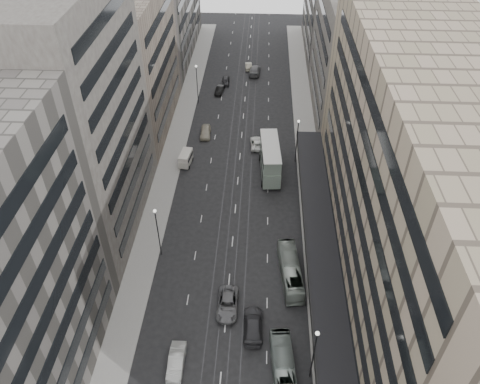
% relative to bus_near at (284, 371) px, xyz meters
% --- Properties ---
extents(ground, '(220.00, 220.00, 0.00)m').
position_rel_bus_near_xyz_m(ground, '(-6.80, 5.34, -1.34)').
color(ground, black).
rests_on(ground, ground).
extents(sidewalk_right, '(4.00, 125.00, 0.15)m').
position_rel_bus_near_xyz_m(sidewalk_right, '(5.20, 42.84, -1.26)').
color(sidewalk_right, gray).
rests_on(sidewalk_right, ground).
extents(sidewalk_left, '(4.00, 125.00, 0.15)m').
position_rel_bus_near_xyz_m(sidewalk_left, '(-18.80, 42.84, -1.26)').
color(sidewalk_left, gray).
rests_on(sidewalk_left, ground).
extents(department_store, '(19.20, 60.00, 30.00)m').
position_rel_bus_near_xyz_m(department_store, '(14.65, 13.34, 13.61)').
color(department_store, gray).
rests_on(department_store, ground).
extents(building_right_mid, '(15.00, 28.00, 24.00)m').
position_rel_bus_near_xyz_m(building_right_mid, '(14.70, 57.34, 10.66)').
color(building_right_mid, '#433E3A').
rests_on(building_right_mid, ground).
extents(building_left_b, '(15.00, 26.00, 34.00)m').
position_rel_bus_near_xyz_m(building_left_b, '(-28.30, 24.34, 15.66)').
color(building_left_b, '#433E3A').
rests_on(building_left_b, ground).
extents(building_left_c, '(15.00, 28.00, 25.00)m').
position_rel_bus_near_xyz_m(building_left_c, '(-28.30, 51.34, 11.16)').
color(building_left_c, '#736759').
rests_on(building_left_c, ground).
extents(lamp_right_near, '(0.44, 0.44, 8.32)m').
position_rel_bus_near_xyz_m(lamp_right_near, '(2.90, 0.34, 3.87)').
color(lamp_right_near, '#262628').
rests_on(lamp_right_near, ground).
extents(lamp_right_far, '(0.44, 0.44, 8.32)m').
position_rel_bus_near_xyz_m(lamp_right_far, '(2.90, 40.34, 3.87)').
color(lamp_right_far, '#262628').
rests_on(lamp_right_far, ground).
extents(lamp_left_near, '(0.44, 0.44, 8.32)m').
position_rel_bus_near_xyz_m(lamp_left_near, '(-16.50, 17.34, 3.87)').
color(lamp_left_near, '#262628').
rests_on(lamp_left_near, ground).
extents(lamp_left_far, '(0.44, 0.44, 8.32)m').
position_rel_bus_near_xyz_m(lamp_left_far, '(-16.50, 60.34, 3.87)').
color(lamp_left_far, '#262628').
rests_on(lamp_left_far, ground).
extents(bus_near, '(3.12, 9.77, 2.68)m').
position_rel_bus_near_xyz_m(bus_near, '(0.00, 0.00, 0.00)').
color(bus_near, gray).
rests_on(bus_near, ground).
extents(bus_far, '(3.33, 10.00, 2.73)m').
position_rel_bus_near_xyz_m(bus_far, '(1.16, 14.14, 0.03)').
color(bus_far, gray).
rests_on(bus_far, ground).
extents(double_decker, '(3.75, 10.40, 5.59)m').
position_rel_bus_near_xyz_m(double_decker, '(-1.58, 36.76, 1.68)').
color(double_decker, gray).
rests_on(double_decker, ground).
extents(panel_van, '(2.20, 3.91, 2.35)m').
position_rel_bus_near_xyz_m(panel_van, '(-16.00, 38.55, -0.04)').
color(panel_van, '#B7B4A5').
rests_on(panel_van, ground).
extents(sedan_1, '(1.68, 4.78, 1.57)m').
position_rel_bus_near_xyz_m(sedan_1, '(-11.79, 0.92, -0.55)').
color(sedan_1, '#B7B8B4').
rests_on(sedan_1, ground).
extents(sedan_2, '(2.56, 5.53, 1.53)m').
position_rel_bus_near_xyz_m(sedan_2, '(-6.68, 8.88, -0.57)').
color(sedan_2, slate).
rests_on(sedan_2, ground).
extents(sedan_3, '(2.47, 5.81, 1.67)m').
position_rel_bus_near_xyz_m(sedan_3, '(-3.46, 5.96, -0.50)').
color(sedan_3, '#2A2A2D').
rests_on(sedan_3, ground).
extents(sedan_4, '(2.08, 4.78, 1.61)m').
position_rel_bus_near_xyz_m(sedan_4, '(-13.60, 47.80, -0.54)').
color(sedan_4, '#A8A08B').
rests_on(sedan_4, ground).
extents(sedan_5, '(1.94, 4.33, 1.38)m').
position_rel_bus_near_xyz_m(sedan_5, '(-12.38, 64.82, -0.65)').
color(sedan_5, black).
rests_on(sedan_5, ground).
extents(sedan_6, '(2.61, 5.04, 1.36)m').
position_rel_bus_near_xyz_m(sedan_6, '(-3.88, 44.70, -0.66)').
color(sedan_6, white).
rests_on(sedan_6, ground).
extents(sedan_7, '(2.73, 5.96, 1.69)m').
position_rel_bus_near_xyz_m(sedan_7, '(-5.07, 74.60, -0.49)').
color(sedan_7, '#535355').
rests_on(sedan_7, ground).
extents(sedan_8, '(1.64, 4.06, 1.38)m').
position_rel_bus_near_xyz_m(sedan_8, '(-11.41, 69.14, -0.65)').
color(sedan_8, '#232325').
rests_on(sedan_8, ground).
extents(sedan_9, '(1.77, 4.32, 1.39)m').
position_rel_bus_near_xyz_m(sedan_9, '(-6.57, 77.11, -0.64)').
color(sedan_9, '#ABA58D').
rests_on(sedan_9, ground).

